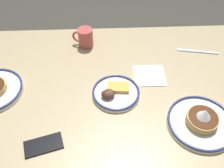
{
  "coord_description": "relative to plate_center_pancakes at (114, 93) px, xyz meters",
  "views": [
    {
      "loc": [
        0.05,
        0.77,
        1.62
      ],
      "look_at": [
        0.02,
        -0.0,
        0.79
      ],
      "focal_mm": 40.41,
      "sensor_mm": 36.0,
      "label": 1
    }
  ],
  "objects": [
    {
      "name": "plate_center_pancakes",
      "position": [
        0.0,
        0.0,
        0.0
      ],
      "size": [
        0.21,
        0.21,
        0.05
      ],
      "color": "white",
      "rests_on": "dining_table"
    },
    {
      "name": "ground_plane",
      "position": [
        -0.01,
        -0.04,
        -0.78
      ],
      "size": [
        6.0,
        6.0,
        0.0
      ],
      "primitive_type": "plane",
      "color": "#3E3B31"
    },
    {
      "name": "paper_napkin",
      "position": [
        -0.18,
        -0.11,
        -0.02
      ],
      "size": [
        0.15,
        0.14,
        0.0
      ],
      "primitive_type": "cube",
      "rotation": [
        0.0,
        0.0,
        -0.01
      ],
      "color": "white",
      "rests_on": "dining_table"
    },
    {
      "name": "butter_knife",
      "position": [
        -0.46,
        -0.28,
        -0.01
      ],
      "size": [
        0.21,
        0.06,
        0.01
      ],
      "color": "silver",
      "rests_on": "dining_table"
    },
    {
      "name": "dining_table",
      "position": [
        -0.01,
        -0.04,
        -0.11
      ],
      "size": [
        1.43,
        0.96,
        0.76
      ],
      "color": "tan",
      "rests_on": "ground_plane"
    },
    {
      "name": "coffee_mug",
      "position": [
        0.13,
        -0.36,
        0.03
      ],
      "size": [
        0.11,
        0.08,
        0.1
      ],
      "color": "#BF4C47",
      "rests_on": "dining_table"
    },
    {
      "name": "cell_phone",
      "position": [
        0.28,
        0.24,
        -0.01
      ],
      "size": [
        0.16,
        0.11,
        0.01
      ],
      "primitive_type": "cube",
      "rotation": [
        0.0,
        0.0,
        0.27
      ],
      "color": "black",
      "rests_on": "dining_table"
    },
    {
      "name": "plate_far_companion",
      "position": [
        -0.34,
        0.17,
        0.0
      ],
      "size": [
        0.27,
        0.27,
        0.09
      ],
      "color": "silver",
      "rests_on": "dining_table"
    }
  ]
}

